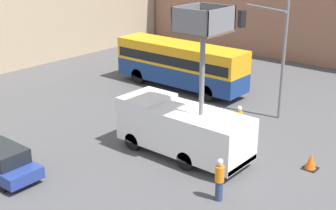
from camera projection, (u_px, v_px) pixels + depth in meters
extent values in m
plane|color=#4C4C4F|center=(211.00, 152.00, 23.79)|extent=(120.00, 120.00, 0.00)
cube|color=white|center=(147.00, 116.00, 24.41)|extent=(2.53, 2.06, 2.23)
cube|color=white|center=(201.00, 134.00, 22.38)|extent=(2.53, 4.80, 2.03)
cube|color=red|center=(242.00, 165.00, 21.26)|extent=(2.48, 0.10, 0.24)
cylinder|color=black|center=(133.00, 141.00, 23.97)|extent=(0.30, 0.92, 0.92)
cylinder|color=black|center=(161.00, 128.00, 25.58)|extent=(0.30, 0.92, 0.92)
cylinder|color=black|center=(186.00, 160.00, 21.90)|extent=(0.30, 0.92, 0.92)
cylinder|color=black|center=(213.00, 145.00, 23.51)|extent=(0.30, 0.92, 0.92)
cylinder|color=slate|center=(202.00, 75.00, 21.37)|extent=(0.24, 0.24, 3.89)
cube|color=brown|center=(203.00, 31.00, 20.69)|extent=(2.15, 1.96, 0.10)
cube|color=slate|center=(189.00, 21.00, 19.75)|extent=(0.08, 1.96, 1.05)
cube|color=slate|center=(217.00, 15.00, 21.24)|extent=(0.08, 1.96, 1.05)
cube|color=slate|center=(187.00, 16.00, 21.06)|extent=(2.15, 0.08, 1.05)
cube|color=slate|center=(221.00, 21.00, 19.93)|extent=(2.15, 0.08, 1.05)
cube|color=navy|center=(180.00, 73.00, 33.43)|extent=(2.46, 10.05, 1.26)
cube|color=orange|center=(180.00, 54.00, 32.96)|extent=(2.46, 10.05, 1.54)
cube|color=black|center=(180.00, 58.00, 33.04)|extent=(2.48, 9.65, 0.68)
cylinder|color=black|center=(138.00, 76.00, 34.71)|extent=(0.30, 1.13, 1.13)
cylinder|color=black|center=(157.00, 70.00, 36.27)|extent=(0.30, 1.13, 1.13)
cylinder|color=black|center=(207.00, 93.00, 30.96)|extent=(0.30, 1.13, 1.13)
cylinder|color=black|center=(225.00, 86.00, 32.52)|extent=(0.30, 1.13, 1.13)
cylinder|color=slate|center=(283.00, 62.00, 27.12)|extent=(0.18, 0.18, 6.99)
cylinder|color=slate|center=(266.00, 8.00, 25.30)|extent=(1.26, 3.03, 0.13)
cube|color=black|center=(242.00, 19.00, 24.72)|extent=(0.41, 0.41, 0.90)
sphere|color=red|center=(242.00, 14.00, 24.63)|extent=(0.20, 0.20, 0.20)
cylinder|color=navy|center=(219.00, 191.00, 19.36)|extent=(0.32, 0.32, 0.87)
cylinder|color=orange|center=(220.00, 174.00, 19.09)|extent=(0.38, 0.38, 0.69)
sphere|color=tan|center=(220.00, 164.00, 18.94)|extent=(0.23, 0.23, 0.23)
sphere|color=white|center=(220.00, 162.00, 18.90)|extent=(0.25, 0.25, 0.25)
cylinder|color=navy|center=(238.00, 130.00, 25.44)|extent=(0.32, 0.32, 0.83)
cylinder|color=orange|center=(239.00, 117.00, 25.19)|extent=(0.38, 0.38, 0.66)
sphere|color=tan|center=(240.00, 110.00, 25.04)|extent=(0.22, 0.22, 0.22)
sphere|color=white|center=(240.00, 108.00, 25.01)|extent=(0.24, 0.24, 0.24)
cube|color=black|center=(310.00, 168.00, 22.11)|extent=(0.68, 0.68, 0.03)
cone|color=#F25B0F|center=(311.00, 161.00, 21.99)|extent=(0.54, 0.54, 0.77)
cube|color=navy|center=(1.00, 165.00, 21.33)|extent=(1.72, 4.30, 0.54)
cube|color=black|center=(2.00, 154.00, 20.99)|extent=(1.51, 2.37, 0.67)
cylinder|color=black|center=(0.00, 155.00, 22.74)|extent=(0.22, 0.64, 0.64)
cylinder|color=black|center=(3.00, 184.00, 20.07)|extent=(0.22, 0.64, 0.64)
cylinder|color=black|center=(32.00, 172.00, 21.14)|extent=(0.22, 0.64, 0.64)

